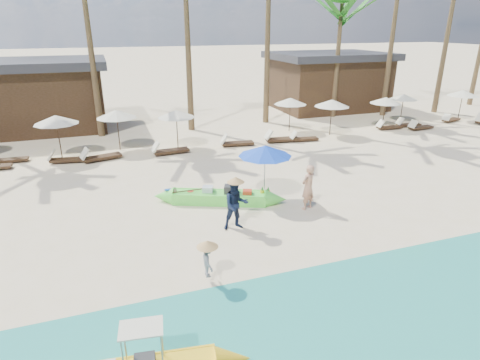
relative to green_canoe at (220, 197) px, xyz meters
name	(u,v)px	position (x,y,z in m)	size (l,w,h in m)	color
ground	(222,236)	(-0.65, -2.48, -0.24)	(240.00, 240.00, 0.00)	beige
wet_sand_strip	(290,347)	(-0.65, -7.48, -0.24)	(240.00, 4.50, 0.01)	tan
green_canoe	(220,197)	(0.00, 0.00, 0.00)	(5.31, 2.49, 0.71)	#58E746
tourist	(308,187)	(2.88, -1.52, 0.61)	(0.62, 0.40, 1.69)	tan
vendor_green	(236,205)	(-0.06, -2.12, 0.61)	(0.83, 0.65, 1.70)	#141F38
vendor_yellow	(208,261)	(-1.68, -4.70, 0.41)	(0.60, 0.35, 0.93)	gray
blue_umbrella	(265,151)	(1.73, -0.21, 1.71)	(2.00, 2.00, 2.15)	#99999E
lounger_3_right	(8,159)	(-8.43, 7.93, -0.06)	(1.65, 0.57, 0.55)	#3D2619
resort_parasol_4	(56,120)	(-5.99, 7.84, 1.74)	(2.13, 2.13, 2.19)	#3D2619
lounger_4_right	(65,159)	(-5.79, 7.02, -0.04)	(1.79, 0.80, 0.59)	#3D2619
resort_parasol_5	(116,114)	(-3.13, 8.41, 1.70)	(2.09, 2.09, 2.16)	#3D2619
lounger_5_left	(99,156)	(-4.21, 6.80, -0.02)	(2.02, 1.04, 0.66)	#3D2619
resort_parasol_6	(176,114)	(-0.10, 7.77, 1.63)	(2.02, 2.02, 2.08)	#3D2619
lounger_6_left	(168,150)	(-0.79, 6.75, -0.02)	(1.96, 0.74, 0.65)	#3D2619
lounger_6_right	(235,142)	(2.98, 7.05, -0.03)	(1.89, 0.80, 0.62)	#3D2619
resort_parasol_7	(290,101)	(7.28, 9.16, 1.64)	(2.02, 2.02, 2.09)	#3D2619
lounger_7_left	(233,143)	(2.87, 7.07, -0.06)	(1.66, 0.65, 0.55)	#3D2619
lounger_7_right	(280,138)	(5.64, 6.94, -0.01)	(2.05, 0.86, 0.67)	#3D2619
resort_parasol_8	(332,103)	(9.18, 7.43, 1.70)	(2.09, 2.09, 2.16)	#3D2619
lounger_8_left	(303,138)	(6.96, 6.69, -0.05)	(1.68, 0.71, 0.55)	#3D2619
resort_parasol_9	(386,100)	(13.29, 7.77, 1.58)	(1.95, 1.95, 2.01)	#3D2619
lounger_9_left	(388,127)	(13.44, 7.41, -0.05)	(1.72, 0.65, 0.57)	#3D2619
lounger_9_right	(420,127)	(15.29, 6.67, -0.04)	(1.75, 0.62, 0.58)	#3D2619
resort_parasol_10	(404,97)	(15.66, 8.91, 1.49)	(1.87, 1.87, 1.92)	#3D2619
lounger_10_left	(407,124)	(15.11, 7.59, -0.05)	(1.71, 0.71, 0.56)	#3D2619
lounger_10_right	(450,119)	(18.94, 7.78, -0.06)	(1.70, 0.92, 0.55)	#3D2619
resort_parasol_11	(463,93)	(19.83, 7.99, 1.67)	(2.05, 2.05, 2.12)	#3D2619
palm_6	(341,13)	(12.19, 12.03, 6.81)	(2.08, 2.08, 8.51)	brown
pavilion_west	(18,95)	(-8.65, 15.02, 1.95)	(10.80, 6.60, 4.30)	#3D2619
pavilion_east	(328,80)	(13.35, 15.02, 1.96)	(8.80, 6.60, 4.30)	#3D2619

